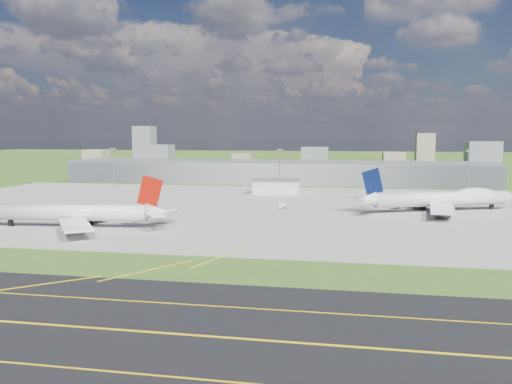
% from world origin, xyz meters
% --- Properties ---
extents(ground, '(1400.00, 1400.00, 0.00)m').
position_xyz_m(ground, '(0.00, 150.00, 0.00)').
color(ground, '#375A1C').
rests_on(ground, ground).
extents(taxiway, '(1400.00, 60.00, 0.06)m').
position_xyz_m(taxiway, '(0.00, -110.00, 0.03)').
color(taxiway, black).
rests_on(taxiway, ground).
extents(apron, '(360.00, 190.00, 0.08)m').
position_xyz_m(apron, '(10.00, 40.00, 0.04)').
color(apron, gray).
rests_on(apron, ground).
extents(terminal, '(300.00, 42.00, 15.00)m').
position_xyz_m(terminal, '(0.00, 165.00, 7.50)').
color(terminal, gray).
rests_on(terminal, ground).
extents(ops_building, '(26.00, 16.00, 8.00)m').
position_xyz_m(ops_building, '(10.00, 100.00, 4.00)').
color(ops_building, silver).
rests_on(ops_building, ground).
extents(mast_west, '(3.50, 2.00, 25.90)m').
position_xyz_m(mast_west, '(-100.00, 115.00, 17.71)').
color(mast_west, gray).
rests_on(mast_west, ground).
extents(mast_center, '(3.50, 2.00, 25.90)m').
position_xyz_m(mast_center, '(10.00, 115.00, 17.71)').
color(mast_center, gray).
rests_on(mast_center, ground).
extents(mast_east, '(3.50, 2.00, 25.90)m').
position_xyz_m(mast_east, '(120.00, 115.00, 17.71)').
color(mast_east, gray).
rests_on(mast_east, ground).
extents(airliner_red_twin, '(72.50, 56.26, 19.88)m').
position_xyz_m(airliner_red_twin, '(-49.33, -20.06, 5.30)').
color(airliner_red_twin, silver).
rests_on(airliner_red_twin, ground).
extents(airliner_blue_quad, '(74.52, 56.81, 20.31)m').
position_xyz_m(airliner_blue_quad, '(92.88, 44.97, 5.64)').
color(airliner_blue_quad, silver).
rests_on(airliner_blue_quad, ground).
extents(tug_yellow, '(4.61, 3.75, 1.96)m').
position_xyz_m(tug_yellow, '(-31.95, -5.12, 1.01)').
color(tug_yellow, '#C3B00B').
rests_on(tug_yellow, ground).
extents(van_white_near, '(3.47, 5.36, 2.53)m').
position_xyz_m(van_white_near, '(20.73, 41.35, 1.28)').
color(van_white_near, silver).
rests_on(van_white_near, ground).
extents(van_white_far, '(5.50, 4.94, 2.61)m').
position_xyz_m(van_white_far, '(73.42, 49.64, 1.32)').
color(van_white_far, white).
rests_on(van_white_far, ground).
extents(bldg_far_w, '(24.00, 20.00, 18.00)m').
position_xyz_m(bldg_far_w, '(-220.00, 320.00, 9.00)').
color(bldg_far_w, gray).
rests_on(bldg_far_w, ground).
extents(bldg_w, '(28.00, 22.00, 24.00)m').
position_xyz_m(bldg_w, '(-140.00, 300.00, 12.00)').
color(bldg_w, slate).
rests_on(bldg_w, ground).
extents(bldg_cw, '(20.00, 18.00, 14.00)m').
position_xyz_m(bldg_cw, '(-60.00, 340.00, 7.00)').
color(bldg_cw, gray).
rests_on(bldg_cw, ground).
extents(bldg_c, '(26.00, 20.00, 22.00)m').
position_xyz_m(bldg_c, '(20.00, 310.00, 11.00)').
color(bldg_c, slate).
rests_on(bldg_c, ground).
extents(bldg_ce, '(22.00, 24.00, 16.00)m').
position_xyz_m(bldg_ce, '(100.00, 350.00, 8.00)').
color(bldg_ce, gray).
rests_on(bldg_ce, ground).
extents(bldg_e, '(30.00, 22.00, 28.00)m').
position_xyz_m(bldg_e, '(180.00, 320.00, 14.00)').
color(bldg_e, slate).
rests_on(bldg_e, ground).
extents(bldg_tall_w, '(22.00, 20.00, 44.00)m').
position_xyz_m(bldg_tall_w, '(-180.00, 360.00, 22.00)').
color(bldg_tall_w, slate).
rests_on(bldg_tall_w, ground).
extents(bldg_tall_e, '(20.00, 18.00, 36.00)m').
position_xyz_m(bldg_tall_e, '(140.00, 410.00, 18.00)').
color(bldg_tall_e, gray).
rests_on(bldg_tall_e, ground).
extents(tree_far_w, '(7.20, 7.20, 8.80)m').
position_xyz_m(tree_far_w, '(-200.00, 270.00, 5.18)').
color(tree_far_w, '#382314').
rests_on(tree_far_w, ground).
extents(tree_w, '(6.75, 6.75, 8.25)m').
position_xyz_m(tree_w, '(-110.00, 265.00, 4.86)').
color(tree_w, '#382314').
rests_on(tree_w, ground).
extents(tree_c, '(8.10, 8.10, 9.90)m').
position_xyz_m(tree_c, '(-20.00, 280.00, 5.84)').
color(tree_c, '#382314').
rests_on(tree_c, ground).
extents(tree_e, '(7.65, 7.65, 9.35)m').
position_xyz_m(tree_e, '(70.00, 275.00, 5.51)').
color(tree_e, '#382314').
rests_on(tree_e, ground).
extents(tree_far_e, '(6.30, 6.30, 7.70)m').
position_xyz_m(tree_far_e, '(160.00, 285.00, 4.53)').
color(tree_far_e, '#382314').
rests_on(tree_far_e, ground).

